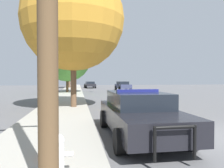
% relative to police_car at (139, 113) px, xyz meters
% --- Properties ---
extents(ground_plane, '(110.00, 110.00, 0.00)m').
position_rel_police_car_xyz_m(ground_plane, '(2.29, -0.50, -0.75)').
color(ground_plane, '#565659').
extents(sidewalk_left, '(3.00, 110.00, 0.13)m').
position_rel_police_car_xyz_m(sidewalk_left, '(-2.81, -0.50, -0.68)').
color(sidewalk_left, '#99968C').
rests_on(sidewalk_left, ground_plane).
extents(police_car, '(2.14, 4.97, 1.50)m').
position_rel_police_car_xyz_m(police_car, '(0.00, 0.00, 0.00)').
color(police_car, black).
rests_on(police_car, ground_plane).
extents(fire_hydrant, '(0.58, 0.25, 0.72)m').
position_rel_police_car_xyz_m(fire_hydrant, '(-2.30, -2.69, -0.24)').
color(fire_hydrant, white).
rests_on(fire_hydrant, sidewalk_left).
extents(traffic_light, '(3.91, 0.35, 5.18)m').
position_rel_police_car_xyz_m(traffic_light, '(-0.80, 20.51, 3.05)').
color(traffic_light, '#424247').
rests_on(traffic_light, sidewalk_left).
extents(car_background_distant, '(2.19, 4.47, 1.25)m').
position_rel_police_car_xyz_m(car_background_distant, '(0.44, 35.52, -0.05)').
color(car_background_distant, black).
rests_on(car_background_distant, ground_plane).
extents(car_background_oncoming, '(2.11, 4.17, 1.38)m').
position_rel_police_car_xyz_m(car_background_oncoming, '(5.05, 26.47, -0.01)').
color(car_background_oncoming, '#333856').
rests_on(car_background_oncoming, ground_plane).
extents(tree_sidewalk_mid, '(5.82, 5.82, 7.17)m').
position_rel_police_car_xyz_m(tree_sidewalk_mid, '(-3.19, 20.88, 3.64)').
color(tree_sidewalk_mid, '#4C3823').
rests_on(tree_sidewalk_mid, sidewalk_left).
extents(tree_sidewalk_near, '(6.15, 6.15, 8.33)m').
position_rel_police_car_xyz_m(tree_sidewalk_near, '(-2.17, 6.72, 4.64)').
color(tree_sidewalk_near, brown).
rests_on(tree_sidewalk_near, sidewalk_left).
extents(tree_sidewalk_far, '(4.87, 4.87, 7.15)m').
position_rel_police_car_xyz_m(tree_sidewalk_far, '(-3.45, 35.50, 4.09)').
color(tree_sidewalk_far, brown).
rests_on(tree_sidewalk_far, sidewalk_left).
extents(traffic_cone, '(0.28, 0.28, 0.64)m').
position_rel_police_car_xyz_m(traffic_cone, '(-2.59, -1.76, -0.30)').
color(traffic_cone, orange).
rests_on(traffic_cone, sidewalk_left).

